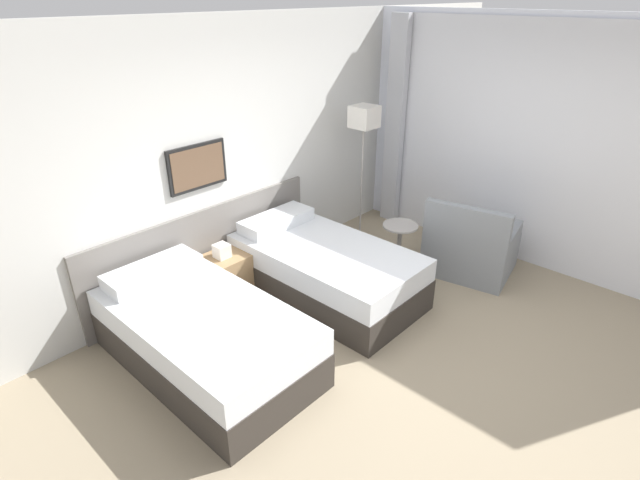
# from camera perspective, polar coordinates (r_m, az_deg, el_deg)

# --- Properties ---
(ground_plane) EXTENTS (16.00, 16.00, 0.00)m
(ground_plane) POSITION_cam_1_polar(r_m,az_deg,el_deg) (4.54, 10.57, -13.12)
(ground_plane) COLOR gray
(wall_headboard) EXTENTS (10.00, 0.10, 2.70)m
(wall_headboard) POSITION_cam_1_polar(r_m,az_deg,el_deg) (5.28, -9.87, 8.92)
(wall_headboard) COLOR silver
(wall_headboard) RESTS_ON ground_plane
(wall_window) EXTENTS (0.21, 4.77, 2.70)m
(wall_window) POSITION_cam_1_polar(r_m,az_deg,el_deg) (5.94, 24.76, 9.29)
(wall_window) COLOR white
(wall_window) RESTS_ON ground_plane
(bed_near_door) EXTENTS (1.05, 1.94, 0.69)m
(bed_near_door) POSITION_cam_1_polar(r_m,az_deg,el_deg) (4.36, -13.08, -10.56)
(bed_near_door) COLOR #332D28
(bed_near_door) RESTS_ON ground_plane
(bed_near_window) EXTENTS (1.05, 1.94, 0.69)m
(bed_near_window) POSITION_cam_1_polar(r_m,az_deg,el_deg) (5.17, 0.57, -3.36)
(bed_near_window) COLOR #332D28
(bed_near_window) RESTS_ON ground_plane
(nightstand) EXTENTS (0.46, 0.40, 0.61)m
(nightstand) POSITION_cam_1_polar(r_m,az_deg,el_deg) (5.22, -10.88, -4.09)
(nightstand) COLOR #9E7A51
(nightstand) RESTS_ON ground_plane
(floor_lamp) EXTENTS (0.28, 0.28, 1.69)m
(floor_lamp) POSITION_cam_1_polar(r_m,az_deg,el_deg) (5.96, 5.04, 12.85)
(floor_lamp) COLOR #9E9993
(floor_lamp) RESTS_ON ground_plane
(side_table) EXTENTS (0.39, 0.39, 0.58)m
(side_table) POSITION_cam_1_polar(r_m,az_deg,el_deg) (5.60, 9.05, 0.05)
(side_table) COLOR gray
(side_table) RESTS_ON ground_plane
(armchair) EXTENTS (0.95, 1.03, 0.89)m
(armchair) POSITION_cam_1_polar(r_m,az_deg,el_deg) (5.83, 16.76, -1.01)
(armchair) COLOR gray
(armchair) RESTS_ON ground_plane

